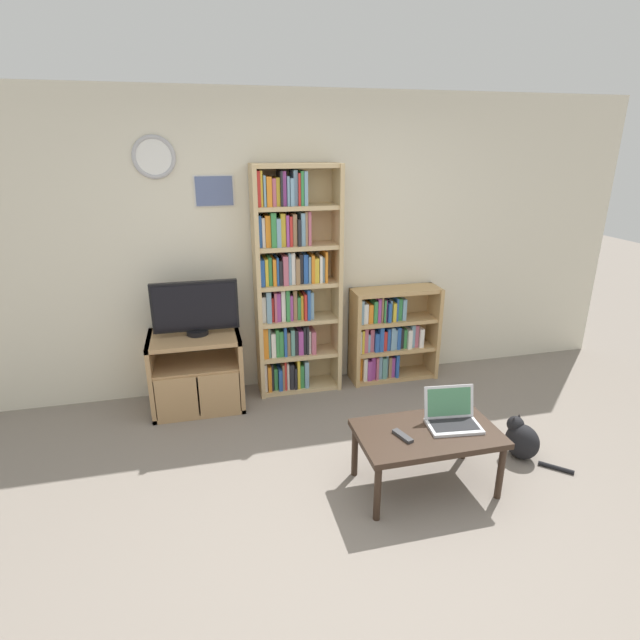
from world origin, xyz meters
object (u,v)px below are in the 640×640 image
(television, at_px, (195,308))
(tv_stand, at_px, (197,371))
(bookshelf_short, at_px, (388,335))
(laptop, at_px, (452,416))
(coffee_table, at_px, (427,437))
(bookshelf_tall, at_px, (291,284))
(remote_near_laptop, at_px, (403,436))
(cat, at_px, (521,440))

(television, bearing_deg, tv_stand, -142.55)
(tv_stand, relative_size, bookshelf_short, 0.84)
(tv_stand, bearing_deg, laptop, -41.10)
(bookshelf_short, xyz_separation_m, laptop, (-0.16, -1.58, 0.04))
(television, xyz_separation_m, coffee_table, (1.41, -1.49, -0.51))
(bookshelf_tall, height_order, laptop, bookshelf_tall)
(bookshelf_tall, bearing_deg, remote_near_laptop, -76.65)
(tv_stand, xyz_separation_m, bookshelf_short, (1.79, 0.15, 0.11))
(bookshelf_short, bearing_deg, laptop, -95.82)
(television, bearing_deg, laptop, -42.20)
(bookshelf_short, relative_size, remote_near_laptop, 5.42)
(coffee_table, distance_m, laptop, 0.22)
(laptop, bearing_deg, coffee_table, -160.42)
(tv_stand, xyz_separation_m, cat, (2.27, -1.32, -0.19))
(remote_near_laptop, distance_m, cat, 1.07)
(remote_near_laptop, height_order, cat, remote_near_laptop)
(television, xyz_separation_m, remote_near_laptop, (1.22, -1.52, -0.46))
(remote_near_laptop, bearing_deg, tv_stand, 112.14)
(tv_stand, bearing_deg, television, 37.45)
(laptop, bearing_deg, remote_near_laptop, -162.20)
(coffee_table, bearing_deg, television, 133.38)
(tv_stand, bearing_deg, cat, -30.28)
(tv_stand, relative_size, remote_near_laptop, 4.58)
(coffee_table, xyz_separation_m, laptop, (0.19, 0.04, 0.11))
(coffee_table, relative_size, laptop, 2.51)
(coffee_table, distance_m, remote_near_laptop, 0.20)
(bookshelf_short, height_order, remote_near_laptop, bookshelf_short)
(television, bearing_deg, cat, -31.14)
(laptop, bearing_deg, television, 144.28)
(bookshelf_tall, distance_m, remote_near_laptop, 1.79)
(coffee_table, height_order, laptop, laptop)
(bookshelf_tall, bearing_deg, laptop, -64.08)
(television, relative_size, laptop, 1.92)
(tv_stand, distance_m, bookshelf_tall, 1.11)
(remote_near_laptop, bearing_deg, cat, -8.17)
(bookshelf_short, distance_m, cat, 1.58)
(tv_stand, xyz_separation_m, coffee_table, (1.44, -1.46, 0.04))
(remote_near_laptop, xyz_separation_m, cat, (1.01, 0.17, -0.29))
(cat, bearing_deg, tv_stand, 125.44)
(tv_stand, height_order, bookshelf_tall, bookshelf_tall)
(bookshelf_short, bearing_deg, cat, -72.13)
(laptop, bearing_deg, cat, 15.19)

